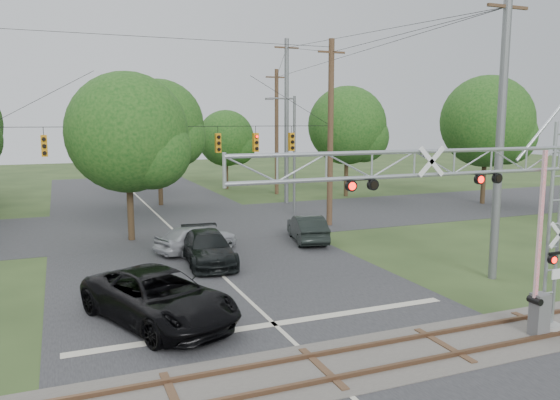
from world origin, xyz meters
name	(u,v)px	position (x,y,z in m)	size (l,w,h in m)	color
road_main	(233,286)	(0.00, 10.00, 0.01)	(14.00, 90.00, 0.02)	#272729
road_cross	(168,225)	(0.00, 24.00, 0.01)	(90.00, 12.00, 0.02)	#272729
railroad_track	(322,369)	(0.00, 2.00, 0.03)	(90.00, 3.20, 0.17)	#47423D
crossing_gantry	(474,209)	(4.56, 1.65, 4.13)	(10.95, 0.84, 6.58)	gray
traffic_signal_span	(194,137)	(0.88, 20.00, 5.66)	(19.34, 0.36, 11.50)	slate
pickup_black	(159,297)	(-3.43, 7.12, 0.87)	(2.88, 6.24, 1.73)	black
car_dark	(208,248)	(-0.03, 13.79, 0.75)	(2.09, 5.14, 1.49)	black
sedan_silver	(196,238)	(0.01, 16.19, 0.73)	(1.73, 4.30, 1.47)	#A1A3A8
suv_dark	(307,228)	(6.23, 16.31, 0.73)	(1.55, 4.46, 1.47)	black
streetlight	(292,149)	(8.82, 24.40, 4.61)	(2.20, 0.23, 8.25)	slate
utility_poles	(202,128)	(1.97, 22.32, 6.11)	(25.43, 28.31, 12.85)	#473020
treeline	(165,128)	(1.29, 31.08, 6.03)	(52.64, 25.86, 10.08)	#3A2B1A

